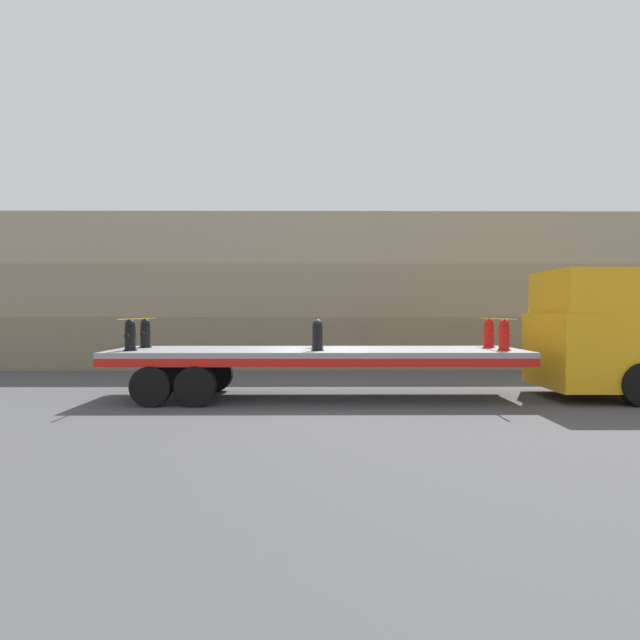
% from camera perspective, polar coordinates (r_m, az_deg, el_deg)
% --- Properties ---
extents(ground_plane, '(120.00, 120.00, 0.00)m').
position_cam_1_polar(ground_plane, '(13.07, -0.28, -8.91)').
color(ground_plane, '#474749').
extents(rock_cliff, '(60.00, 3.30, 6.13)m').
position_cam_1_polar(rock_cliff, '(20.62, -0.31, 3.23)').
color(rock_cliff, '#84755B').
rests_on(rock_cliff, ground_plane).
extents(truck_cab, '(2.72, 2.66, 3.30)m').
position_cam_1_polar(truck_cab, '(14.78, 28.97, -1.59)').
color(truck_cab, orange).
rests_on(truck_cab, ground_plane).
extents(flatbed_trailer, '(10.47, 2.58, 1.27)m').
position_cam_1_polar(flatbed_trailer, '(12.95, -3.67, -4.40)').
color(flatbed_trailer, gray).
rests_on(flatbed_trailer, ground_plane).
extents(fire_hydrant_black_near_0, '(0.32, 0.51, 0.78)m').
position_cam_1_polar(fire_hydrant_black_near_0, '(13.18, -20.87, -1.67)').
color(fire_hydrant_black_near_0, black).
rests_on(fire_hydrant_black_near_0, flatbed_trailer).
extents(fire_hydrant_black_far_0, '(0.32, 0.51, 0.78)m').
position_cam_1_polar(fire_hydrant_black_far_0, '(14.21, -19.33, -1.48)').
color(fire_hydrant_black_far_0, black).
rests_on(fire_hydrant_black_far_0, flatbed_trailer).
extents(fire_hydrant_black_near_1, '(0.32, 0.51, 0.78)m').
position_cam_1_polar(fire_hydrant_black_near_1, '(12.34, -0.28, -1.78)').
color(fire_hydrant_black_near_1, black).
rests_on(fire_hydrant_black_near_1, flatbed_trailer).
extents(fire_hydrant_black_far_1, '(0.32, 0.51, 0.78)m').
position_cam_1_polar(fire_hydrant_black_far_1, '(13.43, -0.29, -1.56)').
color(fire_hydrant_black_far_1, black).
rests_on(fire_hydrant_black_far_1, flatbed_trailer).
extents(fire_hydrant_red_near_2, '(0.32, 0.51, 0.78)m').
position_cam_1_polar(fire_hydrant_red_near_2, '(13.19, 20.29, -1.66)').
color(fire_hydrant_red_near_2, red).
rests_on(fire_hydrant_red_near_2, flatbed_trailer).
extents(fire_hydrant_red_far_2, '(0.32, 0.51, 0.78)m').
position_cam_1_polar(fire_hydrant_red_far_2, '(14.21, 18.74, -1.48)').
color(fire_hydrant_red_far_2, red).
rests_on(fire_hydrant_red_far_2, flatbed_trailer).
extents(cargo_strap_rear, '(0.05, 2.68, 0.01)m').
position_cam_1_polar(cargo_strap_rear, '(13.68, -20.08, 0.14)').
color(cargo_strap_rear, yellow).
rests_on(cargo_strap_rear, fire_hydrant_black_near_0).
extents(cargo_strap_middle, '(0.05, 2.68, 0.01)m').
position_cam_1_polar(cargo_strap_middle, '(13.69, 19.50, 0.15)').
color(cargo_strap_middle, yellow).
rests_on(cargo_strap_middle, fire_hydrant_red_near_2).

